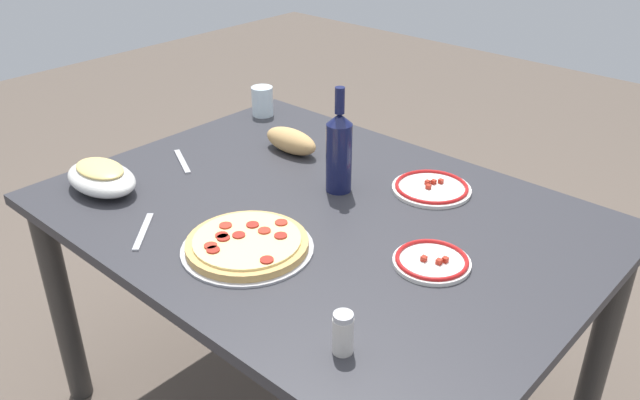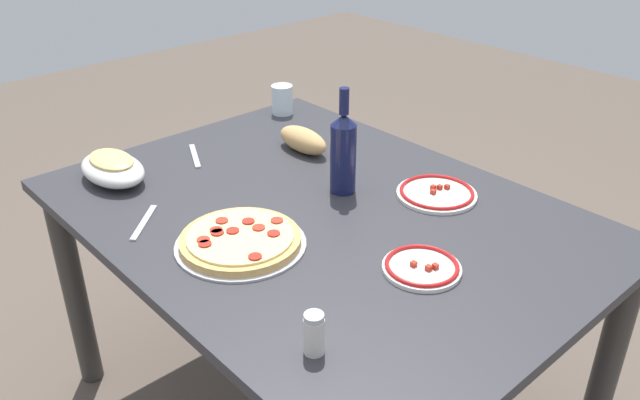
# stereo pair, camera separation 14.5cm
# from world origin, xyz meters

# --- Properties ---
(dining_table) EXTENTS (1.39, 1.03, 0.73)m
(dining_table) POSITION_xyz_m (0.00, 0.00, 0.63)
(dining_table) COLOR #2D2D33
(dining_table) RESTS_ON ground
(pepperoni_pizza) EXTENTS (0.31, 0.31, 0.03)m
(pepperoni_pizza) POSITION_xyz_m (0.00, -0.25, 0.75)
(pepperoni_pizza) COLOR #B7B7BC
(pepperoni_pizza) RESTS_ON dining_table
(baked_pasta_dish) EXTENTS (0.24, 0.15, 0.08)m
(baked_pasta_dish) POSITION_xyz_m (-0.52, -0.32, 0.77)
(baked_pasta_dish) COLOR white
(baked_pasta_dish) RESTS_ON dining_table
(wine_bottle) EXTENTS (0.07, 0.07, 0.29)m
(wine_bottle) POSITION_xyz_m (-0.04, 0.12, 0.85)
(wine_bottle) COLOR #141942
(wine_bottle) RESTS_ON dining_table
(water_glass) EXTENTS (0.07, 0.07, 0.10)m
(water_glass) POSITION_xyz_m (-0.61, 0.37, 0.78)
(water_glass) COLOR silver
(water_glass) RESTS_ON dining_table
(side_plate_near) EXTENTS (0.18, 0.18, 0.02)m
(side_plate_near) POSITION_xyz_m (0.35, -0.02, 0.74)
(side_plate_near) COLOR white
(side_plate_near) RESTS_ON dining_table
(side_plate_far) EXTENTS (0.22, 0.22, 0.02)m
(side_plate_far) POSITION_xyz_m (0.15, 0.29, 0.74)
(side_plate_far) COLOR white
(side_plate_far) RESTS_ON dining_table
(bread_loaf) EXTENTS (0.19, 0.08, 0.07)m
(bread_loaf) POSITION_xyz_m (-0.31, 0.21, 0.77)
(bread_loaf) COLOR tan
(bread_loaf) RESTS_ON dining_table
(spice_shaker) EXTENTS (0.04, 0.04, 0.09)m
(spice_shaker) POSITION_xyz_m (0.39, -0.37, 0.77)
(spice_shaker) COLOR silver
(spice_shaker) RESTS_ON dining_table
(fork_left) EXTENTS (0.16, 0.09, 0.00)m
(fork_left) POSITION_xyz_m (-0.50, -0.06, 0.73)
(fork_left) COLOR #B7B7BC
(fork_left) RESTS_ON dining_table
(fork_right) EXTENTS (0.13, 0.13, 0.00)m
(fork_right) POSITION_xyz_m (-0.25, -0.37, 0.73)
(fork_right) COLOR #B7B7BC
(fork_right) RESTS_ON dining_table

